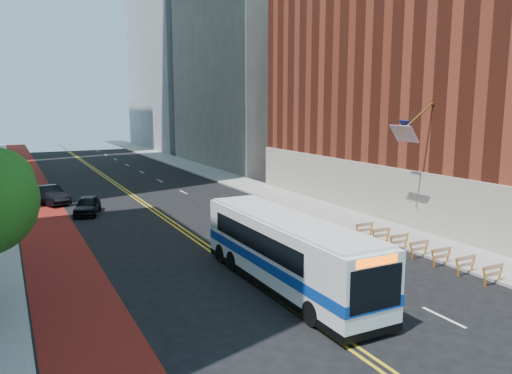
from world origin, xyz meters
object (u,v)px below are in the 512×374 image
Objects in this scene: car_a at (87,205)px; car_b at (49,195)px; transit_bus at (286,251)px; car_c at (20,188)px.

car_b reaches higher than car_a.
transit_bus reaches higher than car_c.
car_c is at bearing 128.29° from car_a.
car_a reaches higher than car_c.
transit_bus is 2.92× the size of car_a.
transit_bus reaches higher than car_b.
car_b is (-8.04, 25.97, -0.97)m from transit_bus.
transit_bus is at bearing -56.80° from car_a.
car_a is 6.09m from car_b.
transit_bus reaches higher than car_a.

